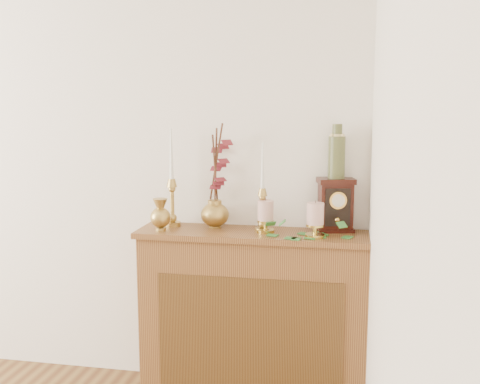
% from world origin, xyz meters
% --- Properties ---
extents(console_shelf, '(1.24, 0.34, 0.93)m').
position_xyz_m(console_shelf, '(1.40, 2.10, 0.44)').
color(console_shelf, brown).
rests_on(console_shelf, ground).
extents(candlestick_left, '(0.09, 0.09, 0.54)m').
position_xyz_m(candlestick_left, '(0.94, 2.15, 1.11)').
color(candlestick_left, tan).
rests_on(candlestick_left, console_shelf).
extents(candlestick_center, '(0.08, 0.08, 0.47)m').
position_xyz_m(candlestick_center, '(1.45, 2.11, 1.08)').
color(candlestick_center, tan).
rests_on(candlestick_center, console_shelf).
extents(bud_vase, '(0.11, 0.11, 0.17)m').
position_xyz_m(bud_vase, '(0.92, 2.01, 1.02)').
color(bud_vase, tan).
rests_on(bud_vase, console_shelf).
extents(ginger_jar, '(0.23, 0.25, 0.57)m').
position_xyz_m(ginger_jar, '(1.19, 2.19, 1.18)').
color(ginger_jar, tan).
rests_on(ginger_jar, console_shelf).
extents(pillar_candle_left, '(0.09, 0.09, 0.18)m').
position_xyz_m(pillar_candle_left, '(1.47, 2.09, 1.03)').
color(pillar_candle_left, gold).
rests_on(pillar_candle_left, console_shelf).
extents(pillar_candle_right, '(0.10, 0.10, 0.19)m').
position_xyz_m(pillar_candle_right, '(1.73, 2.02, 1.03)').
color(pillar_candle_right, gold).
rests_on(pillar_candle_right, console_shelf).
extents(ivy_garland, '(0.51, 0.22, 0.09)m').
position_xyz_m(ivy_garland, '(1.73, 2.04, 0.95)').
color(ivy_garland, '#30732C').
rests_on(ivy_garland, console_shelf).
extents(mantel_clock, '(0.21, 0.17, 0.28)m').
position_xyz_m(mantel_clock, '(1.82, 2.19, 1.07)').
color(mantel_clock, black).
rests_on(mantel_clock, console_shelf).
extents(ceramic_vase, '(0.09, 0.09, 0.28)m').
position_xyz_m(ceramic_vase, '(1.82, 2.19, 1.34)').
color(ceramic_vase, '#193325').
rests_on(ceramic_vase, mantel_clock).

